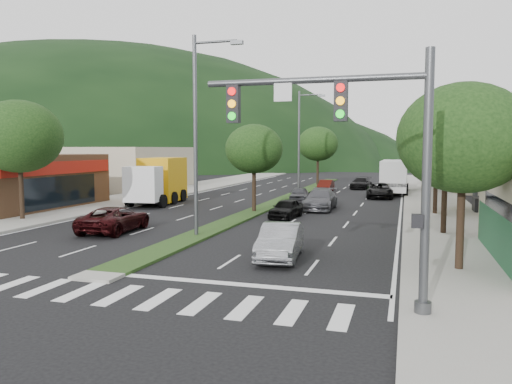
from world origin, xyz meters
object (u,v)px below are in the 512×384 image
(box_truck, at_px, (159,182))
(tree_r_d, at_px, (430,140))
(traffic_signal, at_px, (365,141))
(tree_r_b, at_px, (446,137))
(tree_med_far, at_px, (318,144))
(streetlight_mid, at_px, (301,137))
(tree_r_e, at_px, (426,144))
(car_queue_e, at_px, (299,194))
(car_queue_c, at_px, (326,186))
(car_queue_f, at_px, (361,183))
(tree_med_near, at_px, (254,149))
(suv_maroon, at_px, (115,219))
(streetlight_near, at_px, (199,126))
(tree_l_a, at_px, (19,137))
(sedan_silver, at_px, (280,241))
(tree_r_a, at_px, (463,138))
(motorhome, at_px, (394,176))
(car_queue_d, at_px, (380,191))
(car_queue_b, at_px, (320,200))
(car_queue_a, at_px, (286,208))

(box_truck, bearing_deg, tree_r_d, -164.11)
(traffic_signal, distance_m, tree_r_b, 13.87)
(tree_med_far, height_order, streetlight_mid, streetlight_mid)
(tree_r_e, xyz_separation_m, car_queue_e, (-10.47, -14.00, -4.28))
(tree_r_e, bearing_deg, car_queue_e, -126.78)
(tree_r_b, distance_m, car_queue_c, 26.29)
(car_queue_c, bearing_deg, tree_r_b, -68.03)
(tree_r_e, distance_m, car_queue_f, 7.94)
(tree_med_near, distance_m, suv_maroon, 11.59)
(streetlight_near, xyz_separation_m, car_queue_c, (2.02, 28.00, -4.97))
(streetlight_mid, bearing_deg, car_queue_c, 56.01)
(traffic_signal, distance_m, tree_l_a, 24.43)
(car_queue_f, bearing_deg, sedan_silver, -82.31)
(car_queue_e, bearing_deg, tree_med_far, 89.30)
(tree_r_a, bearing_deg, motorhome, 95.38)
(tree_r_e, distance_m, tree_med_far, 12.65)
(traffic_signal, relative_size, tree_med_near, 1.16)
(car_queue_d, distance_m, car_queue_f, 10.30)
(tree_med_near, distance_m, motorhome, 20.16)
(traffic_signal, relative_size, tree_med_far, 1.01)
(tree_r_a, xyz_separation_m, car_queue_e, (-10.47, 22.00, -4.21))
(tree_r_d, bearing_deg, car_queue_e, -159.07)
(box_truck, bearing_deg, car_queue_d, -156.69)
(tree_r_b, height_order, streetlight_mid, streetlight_mid)
(tree_r_d, relative_size, motorhome, 0.84)
(sedan_silver, distance_m, car_queue_b, 16.69)
(car_queue_d, bearing_deg, car_queue_b, -113.93)
(car_queue_e, bearing_deg, car_queue_a, -88.56)
(streetlight_near, distance_m, car_queue_c, 28.51)
(traffic_signal, xyz_separation_m, motorhome, (-0.03, 37.38, -2.90))
(tree_r_b, xyz_separation_m, tree_r_d, (0.00, 18.00, 0.14))
(tree_r_d, distance_m, streetlight_near, 24.97)
(streetlight_mid, relative_size, suv_maroon, 2.03)
(tree_r_e, bearing_deg, traffic_signal, -94.09)
(car_queue_c, xyz_separation_m, car_queue_e, (-0.69, -10.00, -0.01))
(streetlight_near, bearing_deg, car_queue_d, 71.59)
(tree_r_e, distance_m, car_queue_a, 26.07)
(suv_maroon, relative_size, car_queue_c, 1.32)
(car_queue_f, bearing_deg, car_queue_a, -88.14)
(tree_r_b, bearing_deg, streetlight_near, -161.27)
(streetlight_mid, relative_size, car_queue_f, 2.30)
(box_truck, bearing_deg, tree_med_far, -118.38)
(tree_l_a, bearing_deg, tree_r_d, 39.23)
(car_queue_f, bearing_deg, car_queue_b, -85.69)
(box_truck, bearing_deg, sedan_silver, 123.44)
(tree_r_d, xyz_separation_m, motorhome, (-3.00, 5.84, -3.43))
(tree_r_a, distance_m, tree_r_e, 36.00)
(car_queue_a, bearing_deg, tree_med_near, 149.84)
(car_queue_f, height_order, box_truck, box_truck)
(tree_r_a, distance_m, car_queue_c, 33.72)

